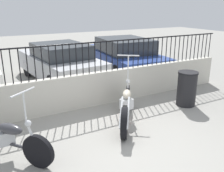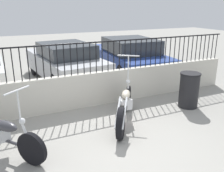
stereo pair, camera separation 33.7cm
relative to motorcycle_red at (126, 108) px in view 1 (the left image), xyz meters
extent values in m
plane|color=gray|center=(-0.37, -0.89, -0.39)|extent=(40.00, 40.00, 0.00)
cube|color=beige|center=(-0.37, 1.36, 0.06)|extent=(9.10, 0.18, 0.90)
cylinder|color=black|center=(-2.31, 1.36, 0.91)|extent=(0.02, 0.02, 0.81)
cylinder|color=black|center=(-2.14, 1.36, 0.91)|extent=(0.02, 0.02, 0.81)
cylinder|color=black|center=(-1.97, 1.36, 0.91)|extent=(0.02, 0.02, 0.81)
cylinder|color=black|center=(-1.81, 1.36, 0.91)|extent=(0.02, 0.02, 0.81)
cylinder|color=black|center=(-1.64, 1.36, 0.91)|extent=(0.02, 0.02, 0.81)
cylinder|color=black|center=(-1.47, 1.36, 0.91)|extent=(0.02, 0.02, 0.81)
cylinder|color=black|center=(-1.30, 1.36, 0.91)|extent=(0.02, 0.02, 0.81)
cylinder|color=black|center=(-1.13, 1.36, 0.91)|extent=(0.02, 0.02, 0.81)
cylinder|color=black|center=(-0.96, 1.36, 0.91)|extent=(0.02, 0.02, 0.81)
cylinder|color=black|center=(-0.79, 1.36, 0.91)|extent=(0.02, 0.02, 0.81)
cylinder|color=black|center=(-0.63, 1.36, 0.91)|extent=(0.02, 0.02, 0.81)
cylinder|color=black|center=(-0.46, 1.36, 0.91)|extent=(0.02, 0.02, 0.81)
cylinder|color=black|center=(-0.29, 1.36, 0.91)|extent=(0.02, 0.02, 0.81)
cylinder|color=black|center=(-0.12, 1.36, 0.91)|extent=(0.02, 0.02, 0.81)
cylinder|color=black|center=(0.05, 1.36, 0.91)|extent=(0.02, 0.02, 0.81)
cylinder|color=black|center=(0.22, 1.36, 0.91)|extent=(0.02, 0.02, 0.81)
cylinder|color=black|center=(0.39, 1.36, 0.91)|extent=(0.02, 0.02, 0.81)
cylinder|color=black|center=(0.56, 1.36, 0.91)|extent=(0.02, 0.02, 0.81)
cylinder|color=black|center=(0.72, 1.36, 0.91)|extent=(0.02, 0.02, 0.81)
cylinder|color=black|center=(0.89, 1.36, 0.91)|extent=(0.02, 0.02, 0.81)
cylinder|color=black|center=(1.06, 1.36, 0.91)|extent=(0.02, 0.02, 0.81)
cylinder|color=black|center=(1.23, 1.36, 0.91)|extent=(0.02, 0.02, 0.81)
cylinder|color=black|center=(1.40, 1.36, 0.91)|extent=(0.02, 0.02, 0.81)
cylinder|color=black|center=(1.57, 1.36, 0.91)|extent=(0.02, 0.02, 0.81)
cylinder|color=black|center=(1.74, 1.36, 0.91)|extent=(0.02, 0.02, 0.81)
cylinder|color=black|center=(1.90, 1.36, 0.91)|extent=(0.02, 0.02, 0.81)
cylinder|color=black|center=(2.07, 1.36, 0.91)|extent=(0.02, 0.02, 0.81)
cylinder|color=black|center=(2.24, 1.36, 0.91)|extent=(0.02, 0.02, 0.81)
cylinder|color=black|center=(2.41, 1.36, 0.91)|extent=(0.02, 0.02, 0.81)
cylinder|color=black|center=(2.58, 1.36, 0.91)|extent=(0.02, 0.02, 0.81)
cylinder|color=black|center=(2.75, 1.36, 0.91)|extent=(0.02, 0.02, 0.81)
cylinder|color=black|center=(2.92, 1.36, 0.91)|extent=(0.02, 0.02, 0.81)
cylinder|color=black|center=(3.08, 1.36, 0.91)|extent=(0.02, 0.02, 0.81)
cylinder|color=black|center=(3.25, 1.36, 0.91)|extent=(0.02, 0.02, 0.81)
cylinder|color=black|center=(3.42, 1.36, 0.91)|extent=(0.02, 0.02, 0.81)
cylinder|color=black|center=(3.59, 1.36, 0.91)|extent=(0.02, 0.02, 0.81)
cylinder|color=black|center=(3.76, 1.36, 0.91)|extent=(0.02, 0.02, 0.81)
cylinder|color=black|center=(3.93, 1.36, 0.91)|extent=(0.02, 0.02, 0.81)
cylinder|color=black|center=(4.10, 1.36, 0.91)|extent=(0.02, 0.02, 0.81)
cylinder|color=black|center=(-0.37, 1.36, 1.30)|extent=(9.10, 0.04, 0.04)
cylinder|color=black|center=(0.48, 0.69, -0.07)|extent=(0.42, 0.56, 0.63)
cylinder|color=black|center=(-0.36, -0.51, -0.07)|extent=(0.47, 0.60, 0.65)
cylinder|color=#AD191E|center=(0.06, 0.09, -0.07)|extent=(0.81, 1.14, 0.06)
cube|color=silver|center=(0.09, 0.13, 0.03)|extent=(0.28, 0.18, 0.24)
ellipsoid|color=beige|center=(0.16, 0.23, 0.23)|extent=(0.40, 0.46, 0.18)
cube|color=black|center=(-0.19, -0.27, 0.11)|extent=(0.29, 0.32, 0.06)
cylinder|color=silver|center=(0.43, 0.61, 0.18)|extent=(0.16, 0.21, 0.51)
sphere|color=silver|center=(0.39, 0.56, 0.41)|extent=(0.11, 0.11, 0.11)
cylinder|color=silver|center=(0.37, 0.54, 0.74)|extent=(0.03, 0.03, 0.63)
cylinder|color=silver|center=(0.37, 0.54, 1.06)|extent=(0.44, 0.32, 0.03)
cylinder|color=silver|center=(-0.27, -0.51, 0.15)|extent=(0.45, 0.63, 0.42)
cylinder|color=silver|center=(-0.39, -0.43, 0.15)|extent=(0.45, 0.63, 0.42)
cylinder|color=black|center=(-2.12, -0.68, -0.10)|extent=(0.43, 0.51, 0.59)
cylinder|color=#38383D|center=(-2.57, -0.11, -0.10)|extent=(0.88, 1.08, 0.06)
cube|color=silver|center=(-2.54, -0.15, 0.00)|extent=(0.28, 0.18, 0.24)
ellipsoid|color=#38383D|center=(-2.46, -0.24, 0.20)|extent=(0.48, 0.52, 0.18)
cylinder|color=silver|center=(-2.17, -0.61, 0.15)|extent=(0.17, 0.20, 0.51)
sphere|color=silver|center=(-2.21, -0.56, 0.38)|extent=(0.11, 0.11, 0.11)
cylinder|color=silver|center=(-2.23, -0.54, 0.66)|extent=(0.03, 0.03, 0.51)
cylinder|color=silver|center=(-2.23, -0.54, 0.92)|extent=(0.43, 0.35, 0.03)
cylinder|color=black|center=(2.01, 0.18, 0.05)|extent=(0.50, 0.50, 0.89)
cylinder|color=black|center=(2.01, 0.18, 0.52)|extent=(0.53, 0.53, 0.04)
cylinder|color=black|center=(-2.34, 3.13, -0.07)|extent=(0.11, 0.64, 0.64)
cylinder|color=black|center=(-1.21, 5.17, -0.07)|extent=(0.17, 0.65, 0.64)
cylinder|color=black|center=(0.39, 5.33, -0.07)|extent=(0.17, 0.65, 0.64)
cylinder|color=black|center=(-0.95, 2.64, -0.07)|extent=(0.17, 0.65, 0.64)
cylinder|color=black|center=(0.64, 2.80, -0.07)|extent=(0.17, 0.65, 0.64)
cube|color=#B7BABF|center=(-0.28, 3.99, 0.18)|extent=(2.11, 4.25, 0.66)
cube|color=#2D3338|center=(-0.26, 3.78, 0.73)|extent=(1.73, 2.11, 0.44)
cylinder|color=black|center=(1.60, 5.65, -0.07)|extent=(0.16, 0.65, 0.64)
cylinder|color=black|center=(3.38, 5.52, -0.07)|extent=(0.16, 0.65, 0.64)
cylinder|color=black|center=(1.39, 2.86, -0.07)|extent=(0.16, 0.65, 0.64)
cylinder|color=black|center=(3.17, 2.72, -0.07)|extent=(0.16, 0.65, 0.64)
cube|color=navy|center=(2.38, 4.19, 0.14)|extent=(2.22, 4.65, 0.57)
cube|color=#2D3338|center=(2.37, 3.96, 0.69)|extent=(1.86, 2.29, 0.53)
camera|label=1|loc=(-2.75, -4.39, 2.20)|focal=40.00mm
camera|label=2|loc=(-2.45, -4.54, 2.20)|focal=40.00mm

